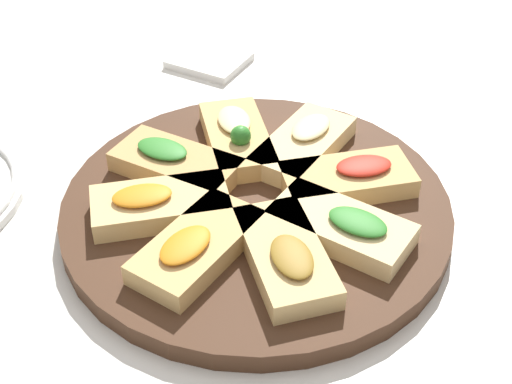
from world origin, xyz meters
TOP-DOWN VIEW (x-y plane):
  - ground_plane at (0.00, 0.00)m, footprint 3.00×3.00m
  - serving_board at (0.00, 0.00)m, footprint 0.43×0.43m
  - focaccia_slice_0 at (-0.11, -0.02)m, footprint 0.16×0.10m
  - focaccia_slice_1 at (-0.06, -0.09)m, footprint 0.14×0.16m
  - focaccia_slice_2 at (0.02, -0.10)m, footprint 0.10×0.16m
  - focaccia_slice_3 at (0.09, -0.06)m, footprint 0.16×0.14m
  - focaccia_slice_4 at (0.10, 0.03)m, footprint 0.16×0.11m
  - focaccia_slice_5 at (0.06, 0.09)m, footprint 0.14×0.16m
  - focaccia_slice_6 at (-0.02, 0.11)m, footprint 0.09×0.16m
  - focaccia_slice_7 at (-0.09, 0.05)m, footprint 0.16×0.13m
  - napkin_stack at (0.30, -0.21)m, footprint 0.13×0.12m

SIDE VIEW (x-z plane):
  - ground_plane at x=0.00m, z-range 0.00..0.00m
  - napkin_stack at x=0.30m, z-range 0.00..0.01m
  - serving_board at x=0.00m, z-range 0.00..0.02m
  - focaccia_slice_0 at x=-0.11m, z-range 0.02..0.05m
  - focaccia_slice_1 at x=-0.06m, z-range 0.02..0.05m
  - focaccia_slice_2 at x=0.02m, z-range 0.02..0.05m
  - focaccia_slice_4 at x=0.10m, z-range 0.02..0.05m
  - focaccia_slice_5 at x=0.06m, z-range 0.02..0.05m
  - focaccia_slice_6 at x=-0.02m, z-range 0.02..0.05m
  - focaccia_slice_7 at x=-0.09m, z-range 0.02..0.05m
  - focaccia_slice_3 at x=0.09m, z-range 0.02..0.06m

